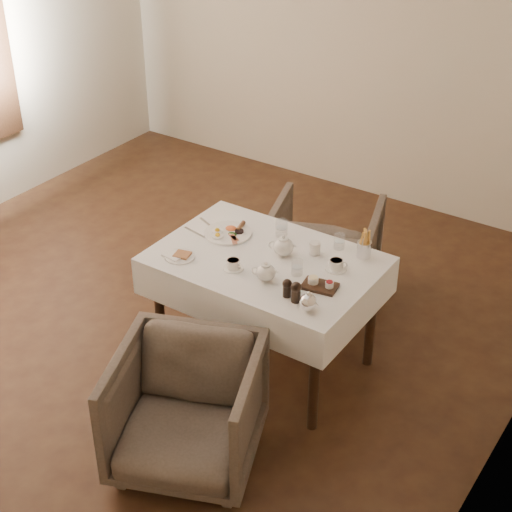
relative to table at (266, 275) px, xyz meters
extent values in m
plane|color=black|center=(-0.80, -0.03, -0.64)|extent=(5.00, 5.00, 0.00)
plane|color=beige|center=(-0.80, 2.47, 0.81)|extent=(4.50, 0.00, 4.50)
cube|color=black|center=(0.00, 0.00, 0.08)|extent=(1.20, 0.80, 0.04)
cube|color=white|center=(0.00, 0.00, 0.00)|extent=(1.28, 0.88, 0.23)
cylinder|color=black|center=(-0.54, 0.34, -0.29)|extent=(0.06, 0.06, 0.70)
cylinder|color=black|center=(0.54, 0.34, -0.29)|extent=(0.06, 0.06, 0.70)
cylinder|color=black|center=(-0.54, -0.34, -0.29)|extent=(0.06, 0.06, 0.70)
cylinder|color=black|center=(0.54, -0.34, -0.29)|extent=(0.06, 0.06, 0.70)
imported|color=#483E35|center=(0.11, -0.91, -0.30)|extent=(0.95, 0.96, 0.68)
imported|color=#483E35|center=(-0.10, 0.88, -0.30)|extent=(0.91, 0.92, 0.67)
cylinder|color=white|center=(-0.34, 0.11, 0.12)|extent=(0.29, 0.29, 0.01)
ellipsoid|color=#D65B26|center=(-0.35, 0.15, 0.14)|extent=(0.07, 0.07, 0.02)
cylinder|color=brown|center=(-0.31, 0.20, 0.14)|extent=(0.05, 0.11, 0.03)
cylinder|color=black|center=(-0.29, 0.14, 0.14)|extent=(0.05, 0.05, 0.02)
cube|color=#963923|center=(-0.27, 0.06, 0.13)|extent=(0.10, 0.09, 0.01)
ellipsoid|color=#264C19|center=(-0.31, 0.10, 0.13)|extent=(0.06, 0.05, 0.02)
cylinder|color=white|center=(-0.42, -0.27, 0.12)|extent=(0.18, 0.18, 0.01)
cube|color=brown|center=(-0.41, -0.26, 0.13)|extent=(0.11, 0.10, 0.01)
cube|color=white|center=(-0.45, -0.29, 0.13)|extent=(0.13, 0.10, 0.01)
cylinder|color=white|center=(0.21, 0.20, 0.16)|extent=(0.08, 0.08, 0.08)
cylinder|color=white|center=(-0.09, -0.20, 0.12)|extent=(0.12, 0.12, 0.01)
cylinder|color=white|center=(-0.09, -0.20, 0.15)|extent=(0.09, 0.09, 0.05)
cylinder|color=#8B5C3E|center=(-0.09, -0.20, 0.17)|extent=(0.07, 0.07, 0.00)
cylinder|color=white|center=(0.39, 0.12, 0.12)|extent=(0.12, 0.12, 0.01)
cylinder|color=white|center=(0.39, 0.12, 0.15)|extent=(0.10, 0.10, 0.05)
cylinder|color=#8B5C3E|center=(0.39, 0.12, 0.18)|extent=(0.07, 0.07, 0.00)
cylinder|color=silver|center=(-0.06, 0.27, 0.17)|extent=(0.09, 0.09, 0.10)
cylinder|color=silver|center=(0.24, -0.05, 0.16)|extent=(0.07, 0.07, 0.09)
cylinder|color=silver|center=(0.30, 0.33, 0.16)|extent=(0.09, 0.09, 0.09)
cube|color=black|center=(0.41, -0.09, 0.13)|extent=(0.21, 0.16, 0.02)
cylinder|color=white|center=(0.37, -0.09, 0.15)|extent=(0.06, 0.06, 0.03)
cylinder|color=maroon|center=(0.46, -0.08, 0.15)|extent=(0.05, 0.05, 0.03)
cylinder|color=silver|center=(0.46, 0.33, 0.17)|extent=(0.08, 0.08, 0.10)
cube|color=silver|center=(-0.51, 0.13, 0.12)|extent=(0.19, 0.09, 0.00)
cube|color=silver|center=(-0.52, 0.01, 0.12)|extent=(0.19, 0.05, 0.00)
camera|label=1|loc=(2.10, -3.22, 2.48)|focal=55.00mm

